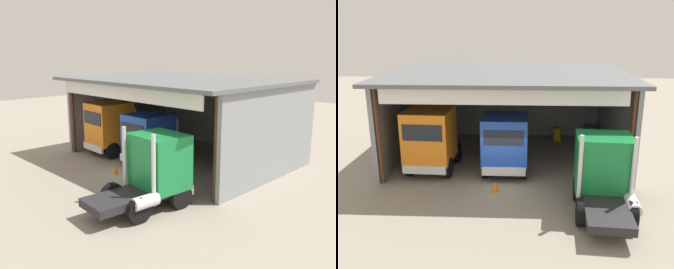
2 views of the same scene
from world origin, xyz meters
The scene contains 8 objects.
ground_plane centered at (0.00, 0.00, 0.00)m, with size 80.00×80.00×0.00m, color gray.
workshop_shed centered at (0.00, 5.47, 3.72)m, with size 13.81×10.38×5.37m.
truck_orange_right_bay centered at (-4.10, 1.87, 1.93)m, with size 2.67×5.06×3.64m.
truck_blue_center_right_bay centered at (0.00, 1.81, 1.78)m, with size 2.57×4.44×3.33m.
truck_green_center_bay centered at (4.59, -2.16, 1.73)m, with size 2.69×4.94×3.68m.
oil_drum centered at (3.44, 8.02, 0.45)m, with size 0.58×0.58×0.90m, color gold.
tool_cart centered at (5.74, 8.30, 0.50)m, with size 0.90×0.60×1.00m, color #1E59A5.
traffic_cone centered at (-0.35, -0.69, 0.28)m, with size 0.36×0.36×0.56m, color orange.
Camera 2 is at (0.95, -17.59, 8.10)m, focal length 39.72 mm.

